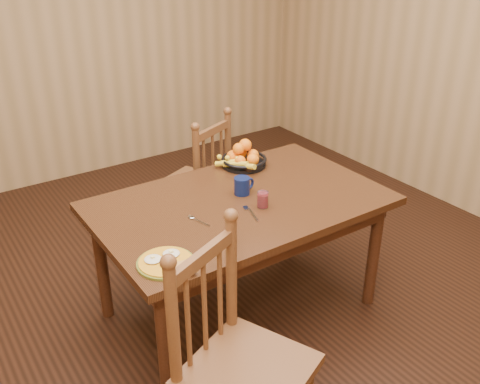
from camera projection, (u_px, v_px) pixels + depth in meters
room at (240, 95)px, 2.71m from camera, size 4.52×5.02×2.72m
dining_table at (240, 213)px, 3.01m from camera, size 1.60×1.00×0.75m
chair_far at (196, 184)px, 3.77m from camera, size 0.59×0.58×1.00m
chair_near at (238, 363)px, 2.18m from camera, size 0.63×0.62×1.07m
breakfast_plate at (167, 262)px, 2.41m from camera, size 0.26×0.29×0.04m
fork at (251, 212)px, 2.84m from camera, size 0.06×0.18×0.00m
spoon at (195, 219)px, 2.78m from camera, size 0.05×0.16×0.01m
coffee_mug at (243, 185)px, 3.02m from camera, size 0.13×0.09×0.10m
juice_glass at (263, 200)px, 2.88m from camera, size 0.06×0.06×0.09m
fruit_bowl at (243, 158)px, 3.37m from camera, size 0.32×0.32×0.17m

